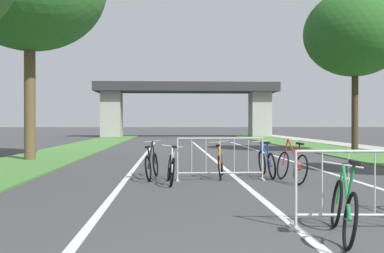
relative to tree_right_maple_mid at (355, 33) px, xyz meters
The scene contains 16 objects.
grass_verge_left 15.17m from the tree_right_maple_mid, 167.08° to the left, with size 3.22×51.35×0.05m, color #477A38.
grass_verge_right 6.45m from the tree_right_maple_mid, 96.47° to the left, with size 3.22×51.35×0.05m, color #477A38.
sidewalk_path_right 6.78m from the tree_right_maple_mid, 55.41° to the left, with size 1.84×51.35×0.08m, color #ADA89E.
lane_stripe_center 9.51m from the tree_right_maple_mid, 156.93° to the right, with size 0.14×29.71×0.01m, color silver.
lane_stripe_right_lane 7.67m from the tree_right_maple_mid, 144.79° to the right, with size 0.14×29.71×0.01m, color silver.
lane_stripe_left_lane 11.73m from the tree_right_maple_mid, 163.04° to the right, with size 0.14×29.71×0.01m, color silver.
overpass_bridge 25.63m from the tree_right_maple_mid, 106.00° to the left, with size 18.43×4.09×5.47m.
tree_right_maple_mid is the anchor object (origin of this frame).
crowd_barrier_nearest 16.71m from the tree_right_maple_mid, 112.23° to the right, with size 2.18×0.55×1.05m.
crowd_barrier_second 13.26m from the tree_right_maple_mid, 127.86° to the right, with size 2.17×0.46×1.05m.
bicycle_green_0 17.39m from the tree_right_maple_mid, 113.58° to the right, with size 0.71×1.71×0.98m.
bicycle_black_1 14.09m from the tree_right_maple_mid, 134.76° to the right, with size 0.46×1.68×0.96m.
bicycle_red_3 12.78m from the tree_right_maple_mid, 120.10° to the right, with size 0.54×1.77×1.07m.
bicycle_orange_4 12.93m from the tree_right_maple_mid, 129.10° to the right, with size 0.54×1.69×0.94m.
bicycle_blue_5 12.19m from the tree_right_maple_mid, 124.46° to the right, with size 0.45×1.63×0.94m.
bicycle_silver_6 14.43m from the tree_right_maple_mid, 130.44° to the right, with size 0.51×1.66×0.90m.
Camera 1 is at (-1.70, -2.61, 1.41)m, focal length 41.38 mm.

